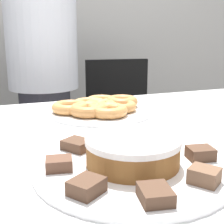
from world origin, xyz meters
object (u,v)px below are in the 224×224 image
Objects in this scene: frosted_cake at (133,151)px; plate_cake at (132,166)px; office_chair_right at (123,138)px; plate_donuts at (100,112)px; person_standing at (44,78)px.

plate_cake is at bearing 57.99° from frosted_cake.
plate_cake is (-0.47, -1.14, 0.35)m from office_chair_right.
office_chair_right reaches higher than plate_donuts.
person_standing reaches higher than plate_cake.
office_chair_right is 1.29m from frosted_cake.
plate_donuts is 1.87× the size of frosted_cake.
frosted_cake is (-0.01, -1.11, -0.00)m from person_standing.
office_chair_right is 2.48× the size of plate_donuts.
plate_cake is 2.09× the size of frosted_cake.
frosted_cake reaches higher than plate_donuts.
person_standing is 4.36× the size of plate_donuts.
office_chair_right is at bearing 67.60° from plate_cake.
frosted_cake is at bearing -100.99° from plate_donuts.
office_chair_right reaches higher than frosted_cake.
person_standing reaches higher than plate_donuts.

